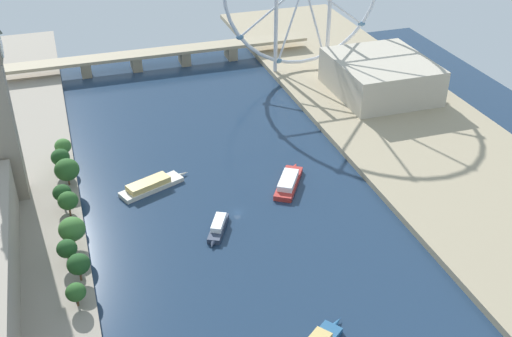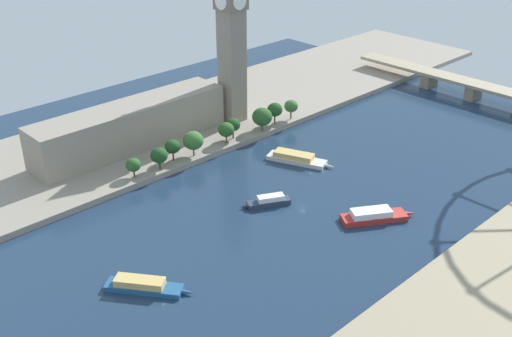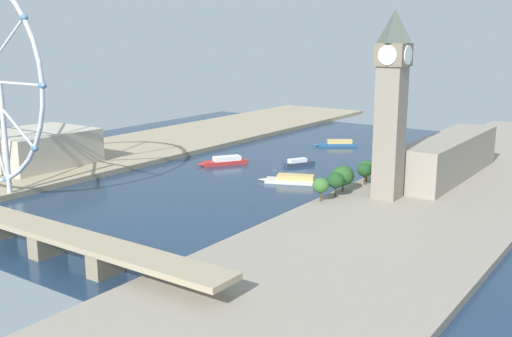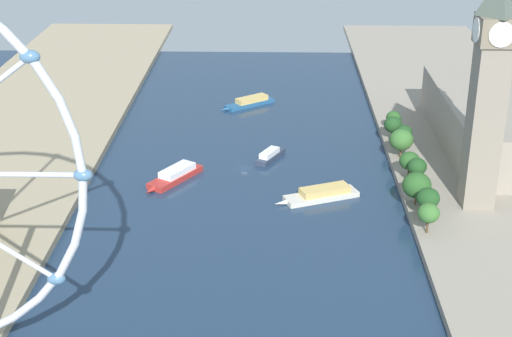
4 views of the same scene
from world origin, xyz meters
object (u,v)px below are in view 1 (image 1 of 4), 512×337
(riverside_hall, at_px, (380,76))
(tour_boat_0, at_px, (218,227))
(tour_boat_2, at_px, (289,182))
(tour_boat_3, at_px, (151,185))
(river_bridge, at_px, (160,55))

(riverside_hall, height_order, tour_boat_0, riverside_hall)
(tour_boat_2, bearing_deg, tour_boat_0, 152.77)
(tour_boat_2, distance_m, tour_boat_3, 62.41)
(riverside_hall, xyz_separation_m, tour_boat_2, (-84.33, -74.62, -11.04))
(tour_boat_2, relative_size, tour_boat_3, 0.88)
(tour_boat_3, bearing_deg, tour_boat_2, -37.75)
(river_bridge, bearing_deg, tour_boat_0, -93.51)
(tour_boat_0, distance_m, tour_boat_2, 46.09)
(tour_boat_0, xyz_separation_m, tour_boat_3, (-20.52, 40.10, 0.13))
(tour_boat_3, bearing_deg, riverside_hall, -0.45)
(tour_boat_0, bearing_deg, river_bridge, -156.16)
(tour_boat_0, bearing_deg, tour_boat_2, 148.02)
(tour_boat_2, bearing_deg, riverside_hall, -16.39)
(river_bridge, relative_size, tour_boat_0, 9.21)
(tour_boat_0, relative_size, tour_boat_2, 0.71)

